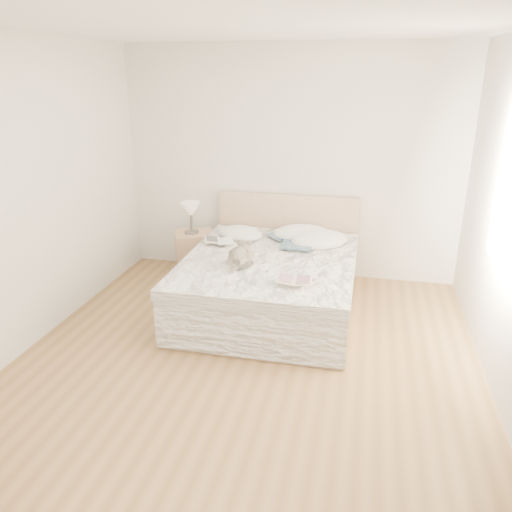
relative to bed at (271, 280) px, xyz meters
name	(u,v)px	position (x,y,z in m)	size (l,w,h in m)	color
floor	(244,366)	(0.00, -1.19, -0.31)	(4.00, 4.50, 0.00)	brown
ceiling	(241,21)	(0.00, -1.19, 2.39)	(4.00, 4.50, 0.00)	white
wall_back	(290,165)	(0.00, 1.06, 1.04)	(4.00, 0.02, 2.70)	silver
wall_front	(88,381)	(0.00, -3.44, 1.04)	(4.00, 0.02, 2.70)	silver
wall_left	(15,201)	(-2.00, -1.19, 1.04)	(0.02, 4.50, 2.70)	silver
bed	(271,280)	(0.00, 0.00, 0.00)	(1.72, 2.14, 1.00)	tan
nightstand	(195,254)	(-1.08, 0.65, -0.03)	(0.45, 0.40, 0.56)	tan
table_lamp	(191,211)	(-1.10, 0.63, 0.52)	(0.27, 0.27, 0.38)	#46423D
pillow_left	(241,233)	(-0.46, 0.50, 0.33)	(0.54, 0.38, 0.16)	white
pillow_middle	(302,234)	(0.23, 0.64, 0.33)	(0.66, 0.46, 0.20)	white
pillow_right	(319,240)	(0.44, 0.46, 0.33)	(0.65, 0.46, 0.20)	white
blouse	(298,242)	(0.22, 0.36, 0.32)	(0.52, 0.56, 0.02)	#354E62
photo_book	(219,241)	(-0.64, 0.22, 0.32)	(0.33, 0.23, 0.03)	white
childrens_book	(294,281)	(0.35, -0.71, 0.32)	(0.32, 0.22, 0.02)	#FFEECE
teddy_bear	(238,261)	(-0.26, -0.40, 0.34)	(0.23, 0.33, 0.18)	#695E50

